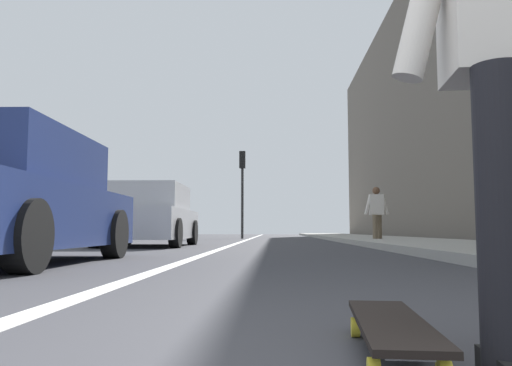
% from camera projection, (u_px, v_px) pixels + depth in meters
% --- Properties ---
extents(ground_plane, '(80.00, 80.00, 0.00)m').
position_uv_depth(ground_plane, '(281.00, 249.00, 10.61)').
color(ground_plane, '#38383D').
extents(lane_stripe_white, '(52.00, 0.16, 0.01)m').
position_uv_depth(lane_stripe_white, '(247.00, 240.00, 20.61)').
color(lane_stripe_white, silver).
rests_on(lane_stripe_white, ground).
extents(sidewalk_curb, '(52.00, 3.20, 0.13)m').
position_uv_depth(sidewalk_curb, '(378.00, 239.00, 18.45)').
color(sidewalk_curb, '#9E9B93').
rests_on(sidewalk_curb, ground).
extents(building_facade, '(40.00, 1.20, 12.07)m').
position_uv_depth(building_facade, '(426.00, 101.00, 22.86)').
color(building_facade, '#685F55').
rests_on(building_facade, ground).
extents(skateboard, '(0.85, 0.26, 0.11)m').
position_uv_depth(skateboard, '(391.00, 326.00, 1.58)').
color(skateboard, yellow).
rests_on(skateboard, ground).
extents(parked_car_near, '(4.28, 1.92, 1.49)m').
position_uv_depth(parked_car_near, '(8.00, 200.00, 5.90)').
color(parked_car_near, navy).
rests_on(parked_car_near, ground).
extents(parked_car_mid, '(4.09, 2.04, 1.49)m').
position_uv_depth(parked_car_mid, '(148.00, 217.00, 12.63)').
color(parked_car_mid, '#B7B7BC').
rests_on(parked_car_mid, ground).
extents(traffic_light, '(0.33, 0.28, 4.09)m').
position_uv_depth(traffic_light, '(242.00, 178.00, 24.35)').
color(traffic_light, '#2D2D2D').
rests_on(traffic_light, ground).
extents(pedestrian_distant, '(0.48, 0.74, 1.70)m').
position_uv_depth(pedestrian_distant, '(377.00, 211.00, 15.66)').
color(pedestrian_distant, brown).
rests_on(pedestrian_distant, ground).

